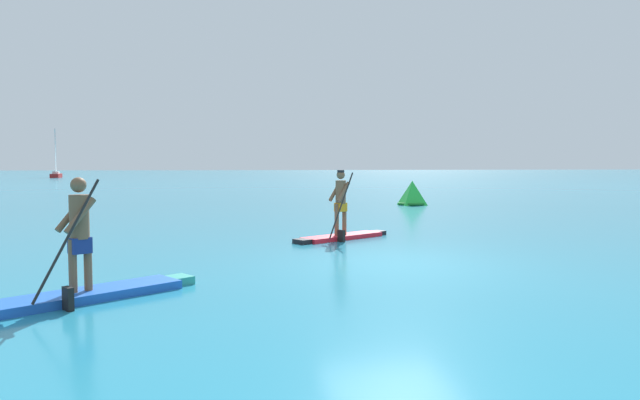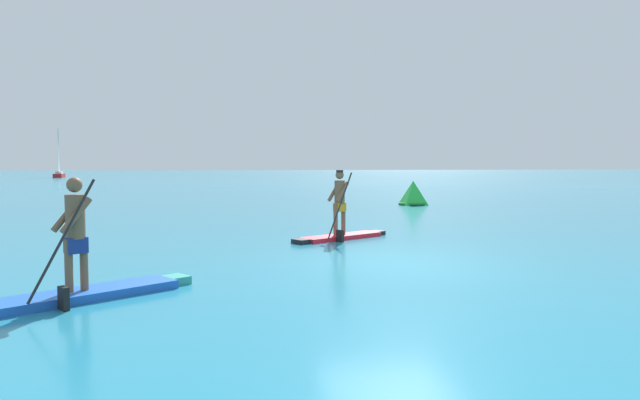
# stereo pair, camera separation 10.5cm
# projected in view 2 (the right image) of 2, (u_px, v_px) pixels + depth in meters

# --- Properties ---
(ground) EXTENTS (440.00, 440.00, 0.00)m
(ground) POSITION_uv_depth(u_px,v_px,m) (387.00, 262.00, 11.00)
(ground) COLOR teal
(paddleboarder_near_left) EXTENTS (2.88, 2.15, 1.72)m
(paddleboarder_near_left) POSITION_uv_depth(u_px,v_px,m) (82.00, 276.00, 7.93)
(paddleboarder_near_left) COLOR blue
(paddleboarder_near_left) RESTS_ON ground
(paddleboarder_mid_center) EXTENTS (2.75, 1.83, 1.78)m
(paddleboarder_mid_center) POSITION_uv_depth(u_px,v_px,m) (340.00, 223.00, 14.45)
(paddleboarder_mid_center) COLOR red
(paddleboarder_mid_center) RESTS_ON ground
(race_marker_buoy) EXTENTS (1.59, 1.59, 1.14)m
(race_marker_buoy) POSITION_uv_depth(u_px,v_px,m) (413.00, 194.00, 26.91)
(race_marker_buoy) COLOR green
(race_marker_buoy) RESTS_ON ground
(sailboat_left_horizon) EXTENTS (1.85, 5.49, 7.53)m
(sailboat_left_horizon) POSITION_uv_depth(u_px,v_px,m) (59.00, 170.00, 88.13)
(sailboat_left_horizon) COLOR #A51E1E
(sailboat_left_horizon) RESTS_ON ground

